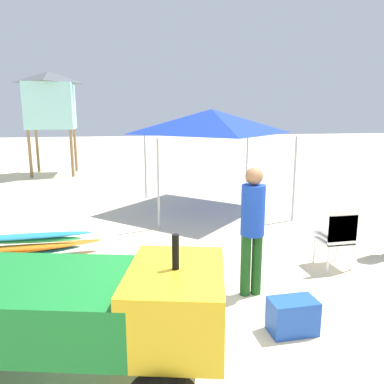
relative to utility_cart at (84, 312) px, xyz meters
The scene contains 8 objects.
ground 1.85m from the utility_cart, ahead, with size 80.00×80.00×0.00m, color beige.
utility_cart is the anchor object (origin of this frame).
stacked_plastic_chairs 4.28m from the utility_cart, 28.12° to the left, with size 0.48×0.48×1.02m.
surfboard_pile 3.68m from the utility_cart, 111.45° to the left, with size 2.67×0.76×0.48m.
lifeguard_near_left 2.58m from the utility_cart, 34.88° to the left, with size 0.32×0.32×1.79m.
popup_canopy 7.10m from the utility_cart, 66.10° to the left, with size 3.21×3.21×2.59m.
lifeguard_tower 13.57m from the utility_cart, 98.83° to the left, with size 1.98×1.98×4.12m.
cooler_box 2.36m from the utility_cart, 12.09° to the left, with size 0.54×0.32×0.40m, color blue.
Camera 1 is at (-1.36, -3.30, 2.47)m, focal length 35.18 mm.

